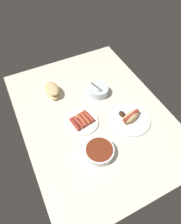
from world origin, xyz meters
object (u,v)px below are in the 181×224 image
plate_hotdog_assembled (130,118)px  bowl_coleslaw (98,90)px  plate_sausages (82,121)px  bread_stack (53,91)px  bowl_chili (99,151)px

plate_hotdog_assembled → bowl_coleslaw: bowl_coleslaw is taller
plate_sausages → bowl_coleslaw: size_ratio=1.38×
bread_stack → plate_hotdog_assembled: bearing=40.4°
plate_sausages → bowl_chili: bearing=-0.5°
bread_stack → bowl_coleslaw: (12.97, 28.35, -0.63)cm
bread_stack → bowl_coleslaw: bowl_coleslaw is taller
bread_stack → bowl_coleslaw: bearing=65.4°
bowl_chili → bowl_coleslaw: size_ratio=1.10×
plate_sausages → plate_hotdog_assembled: plate_hotdog_assembled is taller
plate_hotdog_assembled → plate_sausages: bearing=-112.6°
bowl_coleslaw → plate_hotdog_assembled: bearing=13.9°
bowl_chili → plate_hotdog_assembled: (-11.85, 27.74, -0.81)cm
bread_stack → plate_sausages: (30.27, 7.92, -2.46)cm
bread_stack → plate_hotdog_assembled: (41.73, 35.47, -1.93)cm
bread_stack → bowl_coleslaw: size_ratio=0.98×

